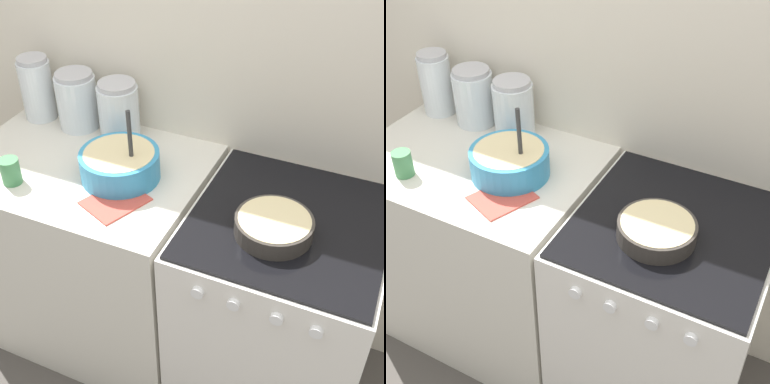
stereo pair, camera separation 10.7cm
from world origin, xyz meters
The scene contains 10 objects.
wall_back centered at (0.00, 0.72, 1.20)m, with size 4.89×0.05×2.40m.
countertop_cabinet centered at (-0.47, 0.35, 0.46)m, with size 0.94×0.69×0.92m.
stove centered at (0.35, 0.35, 0.46)m, with size 0.67×0.71×0.92m.
mixing_bowl centered at (-0.29, 0.33, 0.98)m, with size 0.29×0.29×0.29m.
baking_pan centered at (0.32, 0.26, 0.95)m, with size 0.26×0.26×0.06m.
storage_jar_left centered at (-0.83, 0.59, 1.04)m, with size 0.14×0.14×0.27m.
storage_jar_middle centered at (-0.63, 0.59, 1.02)m, with size 0.17×0.17×0.24m.
storage_jar_right centered at (-0.44, 0.59, 1.02)m, with size 0.17×0.17×0.24m.
tin_can centered at (-0.64, 0.15, 0.97)m, with size 0.07×0.07×0.10m.
recipe_page centered at (-0.23, 0.20, 0.92)m, with size 0.23×0.25×0.01m.
Camera 1 is at (0.60, -1.03, 2.09)m, focal length 50.00 mm.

